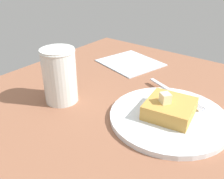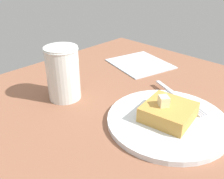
% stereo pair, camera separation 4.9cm
% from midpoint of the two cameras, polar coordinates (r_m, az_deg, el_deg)
% --- Properties ---
extents(table_surface, '(0.91, 0.91, 0.03)m').
position_cam_midpoint_polar(table_surface, '(0.42, 9.94, -16.25)').
color(table_surface, '#8C5940').
rests_on(table_surface, ground).
extents(plate, '(0.22, 0.22, 0.01)m').
position_cam_midpoint_polar(plate, '(0.48, 15.41, -6.91)').
color(plate, white).
rests_on(plate, table_surface).
extents(toast_slice_center, '(0.10, 0.10, 0.03)m').
position_cam_midpoint_polar(toast_slice_center, '(0.47, 15.69, -5.06)').
color(toast_slice_center, gold).
rests_on(toast_slice_center, plate).
extents(butter_pat_primary, '(0.02, 0.02, 0.02)m').
position_cam_midpoint_polar(butter_pat_primary, '(0.46, 14.75, -2.65)').
color(butter_pat_primary, beige).
rests_on(butter_pat_primary, toast_slice_center).
extents(fork, '(0.15, 0.07, 0.00)m').
position_cam_midpoint_polar(fork, '(0.55, 17.96, -2.09)').
color(fork, silver).
rests_on(fork, plate).
extents(syrup_jar, '(0.07, 0.07, 0.12)m').
position_cam_midpoint_polar(syrup_jar, '(0.53, -8.53, 3.20)').
color(syrup_jar, '#542A0F').
rests_on(syrup_jar, table_surface).
extents(napkin, '(0.19, 0.18, 0.00)m').
position_cam_midpoint_polar(napkin, '(0.73, 8.34, 5.81)').
color(napkin, silver).
rests_on(napkin, table_surface).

